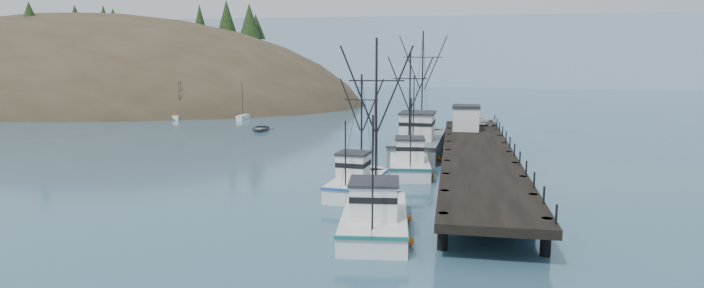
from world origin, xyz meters
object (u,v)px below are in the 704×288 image
trawler_far (409,163)px  pickup_truck (476,120)px  trawler_near (375,215)px  motorboat (261,131)px  pier_shed (466,118)px  work_vessel (419,142)px  trawler_mid (358,182)px  pier (478,154)px

trawler_far → pickup_truck: (6.40, 18.53, 1.85)m
trawler_near → pickup_truck: size_ratio=2.41×
motorboat → pier_shed: bearing=-28.4°
work_vessel → pier_shed: 6.85m
trawler_near → work_vessel: size_ratio=0.74×
motorboat → trawler_near: bearing=-70.7°
trawler_mid → pier_shed: (8.24, 22.11, 2.60)m
trawler_near → trawler_far: 16.63m
trawler_near → pier: bearing=68.9°
pier → pier_shed: bearing=93.5°
pier → motorboat: size_ratio=9.14×
pier → trawler_far: trawler_far is taller
pier → motorboat: bearing=140.8°
trawler_far → work_vessel: (0.33, 9.48, 0.41)m
trawler_near → trawler_mid: (-2.44, 8.37, -0.00)m
trawler_mid → trawler_far: bearing=69.2°
trawler_mid → trawler_far: size_ratio=0.85×
pier → pier_shed: 13.48m
pier → trawler_mid: bearing=-135.9°
pickup_truck → pier_shed: bearing=148.8°
pier → trawler_far: size_ratio=4.06×
trawler_far → pier_shed: (5.11, 13.87, 2.60)m
pier_shed → motorboat: bearing=160.5°
motorboat → pickup_truck: bearing=-18.9°
work_vessel → pier_shed: (4.78, 4.39, 2.19)m
trawler_far → pier_shed: trawler_far is taller
trawler_mid → pickup_truck: 28.48m
pier_shed → motorboat: 29.24m
pier → motorboat: 36.44m
trawler_near → trawler_mid: bearing=106.2°
work_vessel → pier_shed: bearing=42.5°
trawler_far → pier_shed: size_ratio=3.38×
pickup_truck → motorboat: pickup_truck is taller
work_vessel → pickup_truck: size_ratio=3.27×
work_vessel → trawler_near: bearing=-92.2°
trawler_near → work_vessel: (1.02, 26.10, 0.41)m
pier_shed → pickup_truck: bearing=74.5°
pier → work_vessel: (-5.60, 8.95, -0.46)m
pier → trawler_mid: (-9.05, -8.77, -0.87)m
trawler_mid → pier: bearing=44.1°
pier_shed → pickup_truck: size_ratio=0.67×
work_vessel → pier_shed: work_vessel is taller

